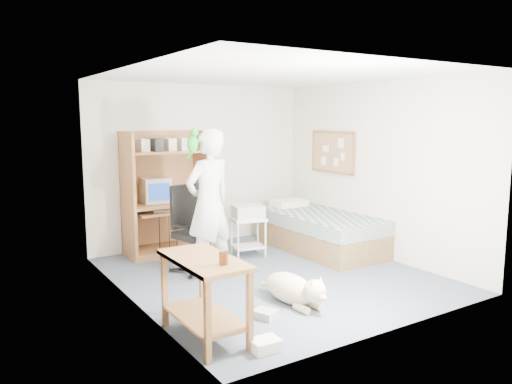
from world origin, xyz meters
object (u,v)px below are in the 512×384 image
Objects in this scene: dog at (293,289)px; printer_cart at (248,231)px; side_desk at (204,286)px; office_chair at (194,241)px; person at (209,204)px; computer_hutch at (166,198)px; bed at (320,231)px.

dog is 1.85× the size of printer_cart.
side_desk is 1.78× the size of printer_cart.
office_chair is 1.98× the size of printer_cart.
person is 1.78× the size of dog.
computer_hutch is 1.61× the size of office_chair.
printer_cart is at bearing -162.64° from person.
person is (0.01, -1.36, 0.11)m from computer_hutch.
bed is at bearing -3.09° from printer_cart.
side_desk is 0.90× the size of office_chair.
bed is 1.81× the size of office_chair.
computer_hutch is 0.97× the size of person.
office_chair is at bearing 67.09° from side_desk.
printer_cart is at bearing 68.11° from dog.
computer_hutch reaches higher than dog.
computer_hutch is at bearing -103.27° from person.
bed is at bearing -15.54° from office_chair.
printer_cart is at bearing -41.76° from computer_hutch.
side_desk is 2.76m from printer_cart.
side_desk reaches higher than dog.
person is 1.19m from printer_cart.
office_chair is 1.00m from printer_cart.
dog is (0.32, -1.33, -0.76)m from person.
side_desk is 0.54× the size of person.
bed is 2.06m from office_chair.
computer_hutch is 1.80× the size of side_desk.
person is 3.30× the size of printer_cart.
dog is at bearing -136.74° from bed.
dog is (1.18, 0.24, -0.32)m from side_desk.
office_chair is at bearing -91.92° from person.
office_chair reaches higher than bed.
bed is at bearing 32.50° from side_desk.
person is (0.06, -0.31, 0.53)m from office_chair.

